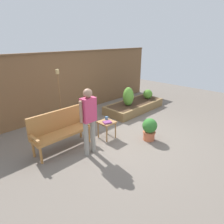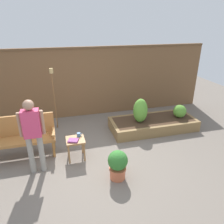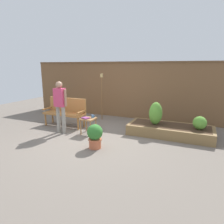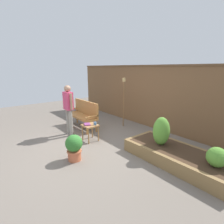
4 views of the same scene
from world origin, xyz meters
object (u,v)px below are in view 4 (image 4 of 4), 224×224
(side_table, at_px, (90,128))
(shrub_far_corner, at_px, (217,157))
(cup_on_table, at_px, (95,123))
(tiki_torch, at_px, (124,94))
(book_on_table, at_px, (87,124))
(potted_boxwood, at_px, (74,146))
(shrub_near_bench, at_px, (161,131))
(person_by_bench, at_px, (68,106))
(garden_bench, at_px, (83,112))

(side_table, height_order, shrub_far_corner, shrub_far_corner)
(side_table, height_order, cup_on_table, cup_on_table)
(tiki_torch, bearing_deg, book_on_table, -79.28)
(potted_boxwood, bearing_deg, shrub_near_bench, 56.07)
(cup_on_table, distance_m, potted_boxwood, 1.18)
(side_table, xyz_separation_m, shrub_near_bench, (1.83, 0.79, 0.24))
(shrub_far_corner, bearing_deg, side_table, -165.48)
(potted_boxwood, relative_size, shrub_near_bench, 0.91)
(side_table, xyz_separation_m, cup_on_table, (0.09, 0.11, 0.13))
(book_on_table, relative_size, person_by_bench, 0.13)
(book_on_table, relative_size, shrub_far_corner, 0.57)
(potted_boxwood, distance_m, tiki_torch, 2.86)
(shrub_far_corner, distance_m, person_by_bench, 4.01)
(book_on_table, relative_size, tiki_torch, 0.12)
(garden_bench, height_order, book_on_table, garden_bench)
(potted_boxwood, bearing_deg, book_on_table, 132.96)
(side_table, bearing_deg, shrub_near_bench, 23.29)
(side_table, relative_size, person_by_bench, 0.31)
(cup_on_table, distance_m, shrub_far_corner, 3.03)
(potted_boxwood, height_order, shrub_near_bench, shrub_near_bench)
(side_table, distance_m, book_on_table, 0.13)
(cup_on_table, height_order, shrub_near_bench, shrub_near_bench)
(side_table, height_order, person_by_bench, person_by_bench)
(garden_bench, bearing_deg, shrub_near_bench, 6.53)
(book_on_table, height_order, shrub_near_bench, shrub_near_bench)
(cup_on_table, height_order, person_by_bench, person_by_bench)
(book_on_table, bearing_deg, cup_on_table, 71.44)
(side_table, relative_size, shrub_near_bench, 0.72)
(garden_bench, relative_size, tiki_torch, 0.84)
(person_by_bench, bearing_deg, shrub_far_corner, 15.21)
(side_table, bearing_deg, tiki_torch, 102.80)
(shrub_far_corner, bearing_deg, person_by_bench, -164.79)
(garden_bench, xyz_separation_m, potted_boxwood, (1.85, -1.33, -0.21))
(side_table, bearing_deg, person_by_bench, -162.21)
(garden_bench, bearing_deg, shrub_far_corner, 4.65)
(shrub_near_bench, bearing_deg, cup_on_table, -158.56)
(person_by_bench, bearing_deg, cup_on_table, 22.07)
(shrub_near_bench, distance_m, tiki_torch, 2.42)
(cup_on_table, xyz_separation_m, shrub_near_bench, (1.74, 0.68, 0.11))
(garden_bench, xyz_separation_m, tiki_torch, (0.77, 1.19, 0.63))
(shrub_near_bench, bearing_deg, person_by_bench, -158.34)
(cup_on_table, xyz_separation_m, shrub_far_corner, (2.95, 0.68, -0.04))
(shrub_near_bench, height_order, tiki_torch, tiki_torch)
(potted_boxwood, xyz_separation_m, shrub_near_bench, (1.12, 1.67, 0.30))
(shrub_far_corner, bearing_deg, tiki_torch, 166.09)
(book_on_table, xyz_separation_m, tiki_torch, (-0.32, 1.70, 0.68))
(garden_bench, bearing_deg, tiki_torch, 57.00)
(tiki_torch, relative_size, person_by_bench, 1.10)
(side_table, bearing_deg, garden_bench, 158.55)
(side_table, distance_m, shrub_far_corner, 3.14)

